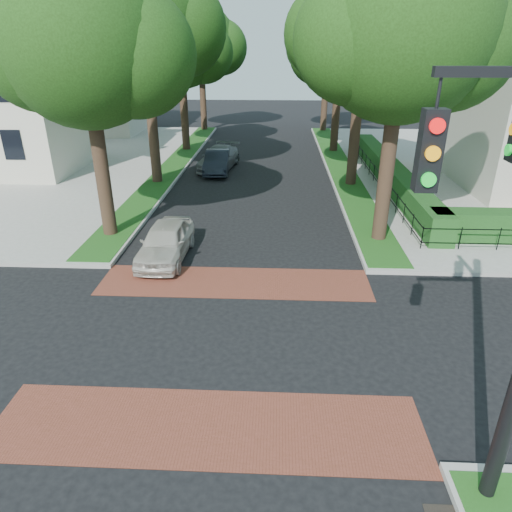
{
  "coord_description": "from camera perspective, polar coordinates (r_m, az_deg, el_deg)",
  "views": [
    {
      "loc": [
        1.35,
        -10.27,
        7.22
      ],
      "look_at": [
        0.78,
        1.88,
        1.6
      ],
      "focal_mm": 32.0,
      "sensor_mm": 36.0,
      "label": 1
    }
  ],
  "objects": [
    {
      "name": "grass_strip_ne",
      "position": [
        30.48,
        10.44,
        11.0
      ],
      "size": [
        1.6,
        29.8,
        0.02
      ],
      "primitive_type": "cube",
      "color": "#194012",
      "rests_on": "sidewalk_ne"
    },
    {
      "name": "crosswalk_far",
      "position": [
        15.34,
        -2.68,
        -3.29
      ],
      "size": [
        9.0,
        2.2,
        0.01
      ],
      "primitive_type": "cube",
      "color": "brown",
      "rests_on": "ground"
    },
    {
      "name": "ground",
      "position": [
        12.62,
        -3.99,
        -10.15
      ],
      "size": [
        120.0,
        120.0,
        0.0
      ],
      "primitive_type": "plane",
      "color": "black",
      "rests_on": "ground"
    },
    {
      "name": "parked_car_front",
      "position": [
        17.1,
        -11.23,
        1.8
      ],
      "size": [
        1.7,
        4.02,
        1.36
      ],
      "primitive_type": "imported",
      "rotation": [
        0.0,
        0.0,
        -0.03
      ],
      "color": "beige",
      "rests_on": "ground"
    },
    {
      "name": "crosswalk_near",
      "position": [
        10.19,
        -6.1,
        -20.46
      ],
      "size": [
        9.0,
        2.2,
        0.01
      ],
      "primitive_type": "cube",
      "color": "brown",
      "rests_on": "ground"
    },
    {
      "name": "tree_left_near",
      "position": [
        18.75,
        -20.14,
        23.59
      ],
      "size": [
        7.5,
        6.45,
        10.2
      ],
      "color": "black",
      "rests_on": "sidewalk_nw"
    },
    {
      "name": "tree_left_back",
      "position": [
        44.02,
        -6.76,
        24.89
      ],
      "size": [
        7.75,
        6.66,
        10.44
      ],
      "color": "black",
      "rests_on": "sidewalk_nw"
    },
    {
      "name": "house_left_far",
      "position": [
        45.55,
        -20.38,
        20.64
      ],
      "size": [
        10.0,
        9.0,
        10.14
      ],
      "color": "beige",
      "rests_on": "sidewalk_nw"
    },
    {
      "name": "tree_right_back",
      "position": [
        43.71,
        9.1,
        24.58
      ],
      "size": [
        7.5,
        6.45,
        10.2
      ],
      "color": "black",
      "rests_on": "sidewalk_ne"
    },
    {
      "name": "tree_right_far",
      "position": [
        34.75,
        10.63,
        23.9
      ],
      "size": [
        7.25,
        6.23,
        9.74
      ],
      "color": "black",
      "rests_on": "sidewalk_ne"
    },
    {
      "name": "tree_right_mid",
      "position": [
        25.88,
        13.54,
        25.89
      ],
      "size": [
        8.25,
        7.09,
        11.22
      ],
      "color": "black",
      "rests_on": "sidewalk_ne"
    },
    {
      "name": "parked_car_middle",
      "position": [
        28.99,
        -4.86,
        11.66
      ],
      "size": [
        1.57,
        4.14,
        1.35
      ],
      "primitive_type": "imported",
      "rotation": [
        0.0,
        0.0,
        0.03
      ],
      "color": "#1E242E",
      "rests_on": "ground"
    },
    {
      "name": "grass_strip_nw",
      "position": [
        30.95,
        -10.18,
        11.22
      ],
      "size": [
        1.6,
        29.8,
        0.02
      ],
      "primitive_type": "cube",
      "color": "#194012",
      "rests_on": "sidewalk_nw"
    },
    {
      "name": "tree_right_near",
      "position": [
        18.02,
        18.1,
        25.01
      ],
      "size": [
        7.75,
        6.67,
        10.66
      ],
      "color": "black",
      "rests_on": "sidewalk_ne"
    },
    {
      "name": "fence_main_road",
      "position": [
        26.7,
        14.81,
        9.63
      ],
      "size": [
        0.06,
        18.0,
        0.9
      ],
      "primitive_type": null,
      "color": "black",
      "rests_on": "sidewalk_ne"
    },
    {
      "name": "tree_left_far",
      "position": [
        35.14,
        -9.22,
        24.34
      ],
      "size": [
        7.0,
        6.02,
        9.86
      ],
      "color": "black",
      "rests_on": "sidewalk_nw"
    },
    {
      "name": "parked_car_rear",
      "position": [
        29.98,
        -4.65,
        12.11
      ],
      "size": [
        2.62,
        4.93,
        1.36
      ],
      "primitive_type": "imported",
      "rotation": [
        0.0,
        0.0,
        -0.16
      ],
      "color": "slate",
      "rests_on": "ground"
    },
    {
      "name": "tree_left_mid",
      "position": [
        26.41,
        -13.57,
        26.63
      ],
      "size": [
        8.0,
        6.88,
        11.48
      ],
      "color": "black",
      "rests_on": "sidewalk_nw"
    },
    {
      "name": "hedge_main_road",
      "position": [
        26.85,
        16.54,
        9.84
      ],
      "size": [
        1.0,
        18.0,
        1.2
      ],
      "primitive_type": "cube",
      "color": "#173F15",
      "rests_on": "sidewalk_ne"
    }
  ]
}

